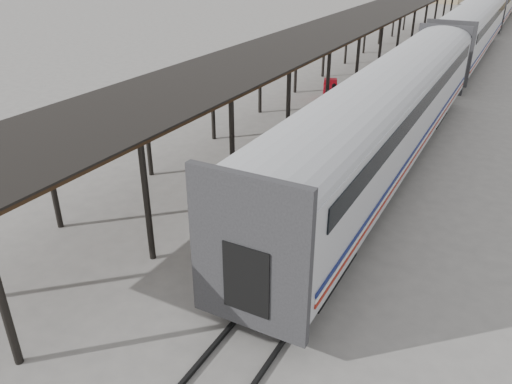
{
  "coord_description": "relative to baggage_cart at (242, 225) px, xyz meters",
  "views": [
    {
      "loc": [
        7.8,
        -12.08,
        8.96
      ],
      "look_at": [
        0.93,
        0.67,
        1.7
      ],
      "focal_mm": 35.0,
      "sensor_mm": 36.0,
      "label": 1
    }
  ],
  "objects": [
    {
      "name": "train",
      "position": [
        2.54,
        33.61,
        2.04
      ],
      "size": [
        3.45,
        76.01,
        4.01
      ],
      "color": "silver",
      "rests_on": "ground"
    },
    {
      "name": "baggage_cart",
      "position": [
        0.0,
        0.0,
        0.0
      ],
      "size": [
        1.93,
        2.67,
        0.86
      ],
      "rotation": [
        0.0,
        0.0,
        -0.32
      ],
      "color": "brown",
      "rests_on": "ground"
    },
    {
      "name": "luggage_tug",
      "position": [
        -3.44,
        17.24,
        -0.07
      ],
      "size": [
        1.32,
        1.63,
        1.25
      ],
      "rotation": [
        0.0,
        0.0,
        0.38
      ],
      "color": "maroon",
      "rests_on": "ground"
    },
    {
      "name": "canopy",
      "position": [
        -4.06,
        23.81,
        3.36
      ],
      "size": [
        4.9,
        64.3,
        4.15
      ],
      "color": "#422B19",
      "rests_on": "ground"
    },
    {
      "name": "rails",
      "position": [
        2.54,
        33.81,
        -0.59
      ],
      "size": [
        1.54,
        150.0,
        0.12
      ],
      "color": "black",
      "rests_on": "ground"
    },
    {
      "name": "suitcase_stack",
      "position": [
        -0.03,
        0.35,
        0.42
      ],
      "size": [
        1.5,
        1.2,
        0.6
      ],
      "rotation": [
        0.0,
        0.0,
        -0.32
      ],
      "color": "#38393B",
      "rests_on": "baggage_cart"
    },
    {
      "name": "porter",
      "position": [
        0.25,
        -0.65,
        0.99
      ],
      "size": [
        0.59,
        0.68,
        1.56
      ],
      "primitive_type": "imported",
      "rotation": [
        0.0,
        0.0,
        1.1
      ],
      "color": "navy",
      "rests_on": "baggage_cart"
    },
    {
      "name": "pedestrian",
      "position": [
        -2.51,
        15.31,
        0.15
      ],
      "size": [
        1.01,
        0.67,
        1.59
      ],
      "primitive_type": "imported",
      "rotation": [
        0.0,
        0.0,
        2.81
      ],
      "color": "black",
      "rests_on": "ground"
    },
    {
      "name": "ground",
      "position": [
        -0.66,
        -0.19,
        -0.65
      ],
      "size": [
        160.0,
        160.0,
        0.0
      ],
      "primitive_type": "plane",
      "color": "slate",
      "rests_on": "ground"
    }
  ]
}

